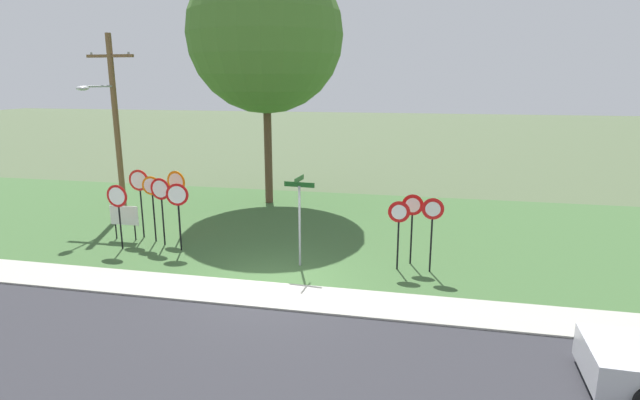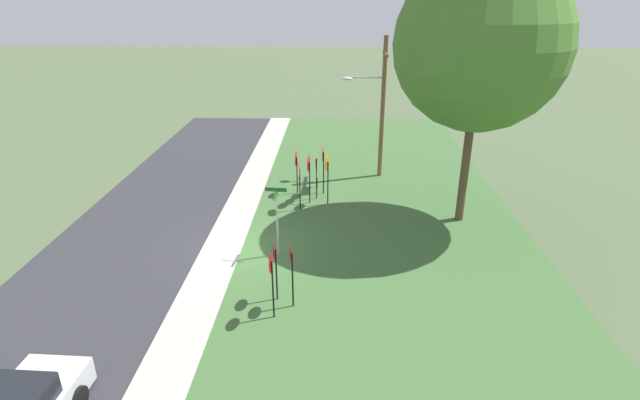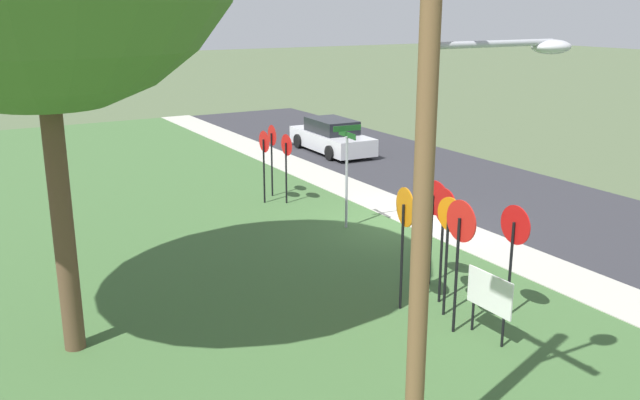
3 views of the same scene
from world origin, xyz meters
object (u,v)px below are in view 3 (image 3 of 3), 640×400
stop_sign_near_right (433,210)px  parked_sedan_distant (332,137)px  stop_sign_far_center (404,221)px  yield_sign_near_right (264,150)px  street_name_post (347,167)px  yield_sign_near_left (287,153)px  utility_pole (436,161)px  stop_sign_far_left (444,220)px  stop_sign_far_right (514,237)px  stop_sign_center_tall (460,237)px  notice_board (489,296)px  stop_sign_near_left (449,231)px  yield_sign_far_left (272,144)px

stop_sign_near_right → parked_sedan_distant: bearing=-33.2°
stop_sign_far_center → yield_sign_near_right: stop_sign_far_center is taller
yield_sign_near_right → street_name_post: size_ratio=0.80×
yield_sign_near_left → yield_sign_near_right: size_ratio=0.96×
utility_pole → stop_sign_far_left: bearing=-41.9°
stop_sign_far_right → yield_sign_near_left: 9.35m
stop_sign_center_tall → yield_sign_near_right: (9.71, -0.73, -0.20)m
notice_board → stop_sign_far_left: bearing=-10.8°
yield_sign_near_right → stop_sign_near_right: bearing=180.0°
yield_sign_near_right → utility_pole: (-12.50, 3.67, 2.44)m
parked_sedan_distant → yield_sign_near_right: bearing=136.7°
stop_sign_near_left → street_name_post: size_ratio=0.84×
notice_board → parked_sedan_distant: size_ratio=0.27×
stop_sign_near_left → yield_sign_far_left: size_ratio=1.04×
stop_sign_near_left → notice_board: 1.47m
utility_pole → parked_sedan_distant: 20.86m
yield_sign_near_right → parked_sedan_distant: 8.23m
yield_sign_near_right → parked_sedan_distant: bearing=-47.6°
yield_sign_far_left → stop_sign_far_left: bearing=177.5°
stop_sign_near_right → utility_pole: bearing=129.5°
stop_sign_near_right → street_name_post: bearing=-17.9°
stop_sign_near_left → stop_sign_far_left: stop_sign_far_left is taller
yield_sign_near_left → yield_sign_near_right: bearing=53.4°
stop_sign_near_left → stop_sign_center_tall: stop_sign_center_tall is taller
yield_sign_near_right → parked_sedan_distant: (5.75, -5.80, -1.05)m
stop_sign_far_left → yield_sign_near_left: bearing=1.2°
yield_sign_near_left → yield_sign_far_left: 0.98m
stop_sign_far_left → stop_sign_far_right: stop_sign_far_left is taller
stop_sign_near_left → stop_sign_far_left: (0.52, -0.32, 0.03)m
parked_sedan_distant → notice_board: bearing=160.7°
stop_sign_far_center → utility_pole: utility_pole is taller
yield_sign_near_right → utility_pole: bearing=161.3°
stop_sign_far_right → notice_board: 1.38m
street_name_post → stop_sign_far_right: bearing=-177.4°
stop_sign_far_left → yield_sign_near_right: stop_sign_far_left is taller
stop_sign_near_right → utility_pole: utility_pole is taller
stop_sign_far_left → utility_pole: size_ratio=0.32×
stop_sign_near_left → yield_sign_far_left: stop_sign_near_left is taller
stop_sign_near_right → yield_sign_near_right: stop_sign_near_right is taller
stop_sign_near_right → notice_board: size_ratio=1.86×
parked_sedan_distant → stop_sign_center_tall: bearing=159.0°
yield_sign_far_left → notice_board: (-10.81, 0.97, -0.85)m
street_name_post → stop_sign_far_left: bearing=174.4°
stop_sign_center_tall → notice_board: bearing=-146.9°
utility_pole → stop_sign_near_right: bearing=-39.5°
yield_sign_far_left → utility_pole: bearing=163.7°
notice_board → stop_sign_far_right: bearing=-64.5°
yield_sign_near_right → street_name_post: (-3.37, -0.84, 0.03)m
stop_sign_far_center → street_name_post: bearing=-8.8°
street_name_post → yield_sign_near_right: bearing=18.7°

